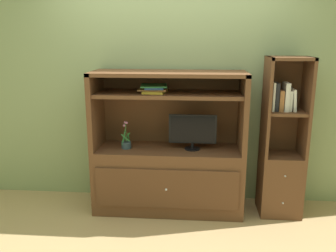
% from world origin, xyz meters
% --- Properties ---
extents(ground_plane, '(8.00, 8.00, 0.00)m').
position_xyz_m(ground_plane, '(0.00, 0.00, 0.00)').
color(ground_plane, tan).
extents(painted_rear_wall, '(6.00, 0.10, 2.80)m').
position_xyz_m(painted_rear_wall, '(0.00, 0.75, 1.40)').
color(painted_rear_wall, '#8C9E6B').
rests_on(painted_rear_wall, ground_plane).
extents(media_console, '(1.54, 0.55, 1.46)m').
position_xyz_m(media_console, '(0.00, 0.40, 0.49)').
color(media_console, brown).
rests_on(media_console, ground_plane).
extents(tv_monitor, '(0.48, 0.16, 0.36)m').
position_xyz_m(tv_monitor, '(0.25, 0.39, 0.87)').
color(tv_monitor, black).
rests_on(tv_monitor, media_console).
extents(potted_plant, '(0.10, 0.11, 0.29)m').
position_xyz_m(potted_plant, '(-0.43, 0.37, 0.73)').
color(potted_plant, '#384C56').
rests_on(potted_plant, media_console).
extents(magazine_stack, '(0.29, 0.31, 0.07)m').
position_xyz_m(magazine_stack, '(-0.14, 0.40, 1.29)').
color(magazine_stack, gold).
rests_on(magazine_stack, media_console).
extents(bookshelf_tall, '(0.41, 0.38, 1.61)m').
position_xyz_m(bookshelf_tall, '(1.15, 0.41, 0.55)').
color(bookshelf_tall, brown).
rests_on(bookshelf_tall, ground_plane).
extents(upright_book_row, '(0.23, 0.18, 0.28)m').
position_xyz_m(upright_book_row, '(1.11, 0.40, 1.21)').
color(upright_book_row, silver).
rests_on(upright_book_row, bookshelf_tall).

